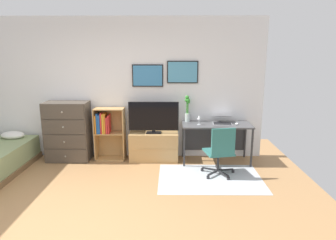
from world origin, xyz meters
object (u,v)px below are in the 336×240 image
Objects in this scene: laptop at (222,120)px; bamboo_vase at (188,108)px; desk at (216,130)px; wine_glass at (199,118)px; office_chair at (220,150)px; tv_stand at (154,146)px; dresser at (68,131)px; television at (154,117)px; bookshelf at (107,130)px; computer_mouse at (237,124)px.

bamboo_vase is at bearing 174.66° from laptop.
wine_glass reaches higher than desk.
wine_glass is at bearing 104.77° from office_chair.
wine_glass is (0.84, -0.14, 0.60)m from tv_stand.
dresser is 2.23× the size of bamboo_vase.
tv_stand is at bearing 179.75° from desk.
laptop is (1.29, 0.01, -0.05)m from television.
office_chair is 2.12× the size of laptop.
bookshelf is 1.09× the size of tv_stand.
bookshelf is at bearing 5.22° from dresser.
television is 1.85× the size of bamboo_vase.
bookshelf is at bearing 175.89° from computer_mouse.
bamboo_vase is at bearing 108.79° from office_chair.
television is 1.10× the size of office_chair.
bamboo_vase reaches higher than computer_mouse.
bamboo_vase is at bearing 11.48° from television.
wine_glass is at bearing -158.76° from laptop.
bookshelf is at bearing -177.94° from bamboo_vase.
television is 9.06× the size of computer_mouse.
bookshelf reaches higher than wine_glass.
dresser is 1.13× the size of bookshelf.
dresser is 3.19m from computer_mouse.
computer_mouse is (0.25, -0.11, -0.04)m from laptop.
wine_glass is at bearing -6.35° from bookshelf.
bamboo_vase reaches higher than office_chair.
computer_mouse is 0.20× the size of bamboo_vase.
computer_mouse is at bearing 1.53° from wine_glass.
desk is 0.45m from wine_glass.
wine_glass is at bearing -8.05° from television.
tv_stand is 1.40m from office_chair.
office_chair is at bearing -59.94° from bamboo_vase.
television reaches higher than tv_stand.
dresser reaches higher than wine_glass.
bookshelf is 2.46m from computer_mouse.
laptop is (2.93, 0.00, 0.23)m from dresser.
desk is at bearing 161.96° from computer_mouse.
tv_stand is (1.64, 0.02, -0.30)m from dresser.
television is at bearing -0.25° from dresser.
desk is 0.68m from bamboo_vase.
bookshelf reaches higher than laptop.
dresser is 2.82m from desk.
tv_stand is 1.05m from wine_glass.
computer_mouse is 0.58× the size of wine_glass.
computer_mouse is (2.45, -0.18, 0.17)m from bookshelf.
computer_mouse is at bearing -3.74° from television.
laptop is at bearing -1.76° from bookshelf.
dresser is at bearing 179.75° from television.
desk is at bearing -11.89° from bamboo_vase.
wine_glass reaches higher than office_chair.
office_chair is at bearing -15.13° from dresser.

